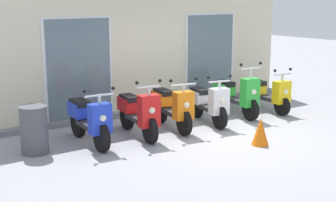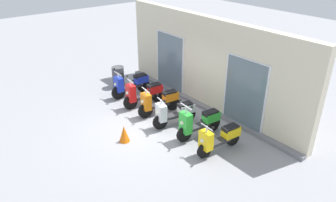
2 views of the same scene
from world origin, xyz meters
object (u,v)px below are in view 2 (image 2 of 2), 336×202
(traffic_cone, at_px, (124,134))
(trash_bin, at_px, (118,77))
(scooter_orange, at_px, (159,101))
(scooter_yellow, at_px, (219,138))
(scooter_red, at_px, (143,93))
(scooter_blue, at_px, (131,84))
(scooter_green, at_px, (198,122))
(scooter_white, at_px, (174,112))

(traffic_cone, bearing_deg, trash_bin, 151.50)
(trash_bin, bearing_deg, traffic_cone, -28.50)
(trash_bin, bearing_deg, scooter_orange, -2.18)
(scooter_yellow, xyz_separation_m, traffic_cone, (-2.11, -1.84, -0.18))
(scooter_red, xyz_separation_m, traffic_cone, (1.56, -1.79, -0.22))
(scooter_blue, bearing_deg, scooter_green, 0.22)
(scooter_white, relative_size, scooter_yellow, 1.01)
(scooter_yellow, height_order, traffic_cone, scooter_yellow)
(scooter_white, xyz_separation_m, trash_bin, (-3.81, 0.18, -0.04))
(trash_bin, bearing_deg, scooter_white, -2.74)
(scooter_blue, xyz_separation_m, traffic_cone, (2.57, -1.90, -0.21))
(scooter_orange, distance_m, traffic_cone, 1.99)
(scooter_blue, xyz_separation_m, scooter_red, (1.01, -0.11, 0.01))
(scooter_green, relative_size, scooter_yellow, 1.06)
(scooter_orange, bearing_deg, scooter_red, -176.48)
(scooter_white, bearing_deg, scooter_yellow, 1.91)
(trash_bin, bearing_deg, scooter_green, -0.49)
(scooter_blue, distance_m, scooter_red, 1.02)
(traffic_cone, bearing_deg, scooter_yellow, 41.00)
(scooter_blue, bearing_deg, trash_bin, 176.96)
(scooter_green, distance_m, traffic_cone, 2.26)
(scooter_blue, relative_size, scooter_green, 1.02)
(scooter_green, distance_m, scooter_yellow, 0.94)
(scooter_yellow, relative_size, trash_bin, 1.79)
(scooter_blue, distance_m, scooter_green, 3.75)
(scooter_blue, bearing_deg, scooter_red, -6.11)
(scooter_orange, xyz_separation_m, traffic_cone, (0.70, -1.84, -0.23))
(scooter_white, height_order, scooter_green, scooter_green)
(scooter_blue, bearing_deg, traffic_cone, -36.48)
(trash_bin, bearing_deg, scooter_yellow, -1.19)
(scooter_green, relative_size, trash_bin, 1.90)
(scooter_white, xyz_separation_m, scooter_yellow, (1.91, 0.06, -0.02))
(scooter_orange, relative_size, trash_bin, 1.89)
(scooter_orange, relative_size, scooter_green, 0.99)
(scooter_orange, xyz_separation_m, scooter_yellow, (2.82, -0.01, -0.05))
(scooter_blue, xyz_separation_m, scooter_green, (3.75, 0.01, 0.03))
(scooter_red, distance_m, scooter_white, 1.77)
(scooter_orange, bearing_deg, trash_bin, 177.82)
(scooter_red, relative_size, trash_bin, 1.91)
(scooter_red, distance_m, traffic_cone, 2.39)
(scooter_red, height_order, scooter_yellow, scooter_red)
(scooter_green, bearing_deg, scooter_blue, -179.78)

